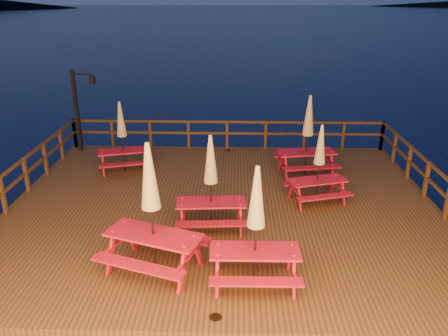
# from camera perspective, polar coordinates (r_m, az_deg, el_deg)

# --- Properties ---
(ground) EXTENTS (500.00, 500.00, 0.00)m
(ground) POSITION_cam_1_polar(r_m,az_deg,el_deg) (12.52, -0.11, -6.46)
(ground) COLOR black
(ground) RESTS_ON ground
(deck) EXTENTS (12.00, 10.00, 0.40)m
(deck) POSITION_cam_1_polar(r_m,az_deg,el_deg) (12.42, -0.11, -5.65)
(deck) COLOR #442515
(deck) RESTS_ON ground
(deck_piles) EXTENTS (11.44, 9.44, 1.40)m
(deck_piles) POSITION_cam_1_polar(r_m,az_deg,el_deg) (12.66, -0.11, -7.66)
(deck_piles) COLOR #362411
(deck_piles) RESTS_ON ground
(railing) EXTENTS (11.80, 9.75, 1.10)m
(railing) POSITION_cam_1_polar(r_m,az_deg,el_deg) (13.66, 0.11, 1.39)
(railing) COLOR #362411
(railing) RESTS_ON deck
(lamp_post) EXTENTS (0.85, 0.18, 3.00)m
(lamp_post) POSITION_cam_1_polar(r_m,az_deg,el_deg) (17.00, -18.29, 8.03)
(lamp_post) COLOR black
(lamp_post) RESTS_ON deck
(picnic_table_0) EXTENTS (2.44, 2.23, 2.87)m
(picnic_table_0) POSITION_cam_1_polar(r_m,az_deg,el_deg) (9.04, -9.47, -5.03)
(picnic_table_0) COLOR maroon
(picnic_table_0) RESTS_ON deck
(picnic_table_1) EXTENTS (1.81, 1.52, 2.47)m
(picnic_table_1) POSITION_cam_1_polar(r_m,az_deg,el_deg) (10.62, -1.73, -1.78)
(picnic_table_1) COLOR maroon
(picnic_table_1) RESTS_ON deck
(picnic_table_2) EXTENTS (1.82, 1.50, 2.58)m
(picnic_table_2) POSITION_cam_1_polar(r_m,az_deg,el_deg) (8.59, 4.18, -7.44)
(picnic_table_2) COLOR maroon
(picnic_table_2) RESTS_ON deck
(picnic_table_3) EXTENTS (2.07, 1.81, 2.62)m
(picnic_table_3) POSITION_cam_1_polar(r_m,az_deg,el_deg) (14.19, 10.87, 4.34)
(picnic_table_3) COLOR maroon
(picnic_table_3) RESTS_ON deck
(picnic_table_4) EXTENTS (1.90, 1.71, 2.28)m
(picnic_table_4) POSITION_cam_1_polar(r_m,az_deg,el_deg) (12.33, 12.32, 0.64)
(picnic_table_4) COLOR maroon
(picnic_table_4) RESTS_ON deck
(picnic_table_5) EXTENTS (1.94, 1.73, 2.34)m
(picnic_table_5) POSITION_cam_1_polar(r_m,az_deg,el_deg) (14.70, -13.17, 4.16)
(picnic_table_5) COLOR maroon
(picnic_table_5) RESTS_ON deck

